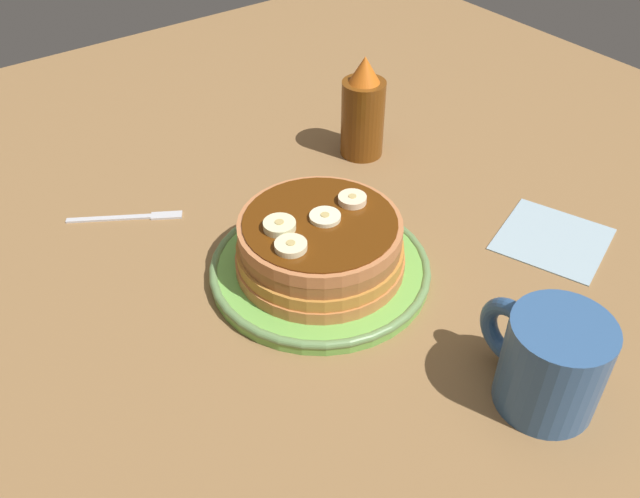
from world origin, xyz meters
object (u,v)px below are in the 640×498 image
at_px(banana_slice_3, 291,246).
at_px(coffee_mug, 549,361).
at_px(banana_slice_0, 323,216).
at_px(banana_slice_1, 352,200).
at_px(fork, 132,216).
at_px(syrup_bottle, 363,112).
at_px(plate, 320,268).
at_px(pancake_stack, 318,244).
at_px(banana_slice_2, 280,226).
at_px(napkin, 553,239).

xyz_separation_m(banana_slice_3, coffee_mug, (-0.22, -0.10, -0.03)).
bearing_deg(banana_slice_0, banana_slice_3, 112.23).
relative_size(banana_slice_1, fork, 0.25).
bearing_deg(syrup_bottle, fork, 81.32).
bearing_deg(coffee_mug, plate, 13.35).
xyz_separation_m(pancake_stack, coffee_mug, (-0.24, -0.06, 0.01)).
bearing_deg(fork, banana_slice_3, -162.84).
bearing_deg(banana_slice_2, fork, 21.88).
bearing_deg(banana_slice_1, banana_slice_3, 104.41).
bearing_deg(pancake_stack, fork, 29.13).
xyz_separation_m(pancake_stack, banana_slice_2, (0.01, 0.04, 0.03)).
relative_size(pancake_stack, syrup_bottle, 1.31).
relative_size(banana_slice_3, fork, 0.26).
xyz_separation_m(plate, banana_slice_0, (0.00, -0.01, 0.06)).
relative_size(pancake_stack, fork, 1.49).
height_order(pancake_stack, banana_slice_0, banana_slice_0).
distance_m(plate, banana_slice_2, 0.08).
bearing_deg(plate, banana_slice_2, 70.78).
height_order(napkin, syrup_bottle, syrup_bottle).
bearing_deg(coffee_mug, fork, 21.20).
relative_size(banana_slice_0, banana_slice_2, 0.98).
bearing_deg(pancake_stack, banana_slice_0, -68.95).
height_order(plate, banana_slice_2, banana_slice_2).
bearing_deg(pancake_stack, coffee_mug, -166.37).
height_order(banana_slice_0, napkin, banana_slice_0).
relative_size(banana_slice_2, fork, 0.27).
bearing_deg(fork, banana_slice_2, -158.12).
bearing_deg(banana_slice_1, banana_slice_2, 84.86).
distance_m(plate, coffee_mug, 0.25).
xyz_separation_m(banana_slice_1, fork, (0.20, 0.16, -0.07)).
relative_size(pancake_stack, banana_slice_0, 5.61).
distance_m(coffee_mug, napkin, 0.23).
bearing_deg(banana_slice_0, banana_slice_2, 78.04).
relative_size(coffee_mug, fork, 1.02).
bearing_deg(plate, fork, 29.31).
bearing_deg(plate, syrup_bottle, -49.27).
bearing_deg(napkin, syrup_bottle, 11.39).
relative_size(pancake_stack, napkin, 1.57).
xyz_separation_m(pancake_stack, banana_slice_0, (0.00, -0.01, 0.03)).
relative_size(plate, napkin, 2.05).
bearing_deg(banana_slice_2, pancake_stack, -108.48).
bearing_deg(napkin, banana_slice_0, 64.57).
height_order(pancake_stack, napkin, pancake_stack).
distance_m(pancake_stack, banana_slice_3, 0.06).
distance_m(banana_slice_1, napkin, 0.23).
distance_m(banana_slice_3, fork, 0.24).
relative_size(plate, syrup_bottle, 1.71).
bearing_deg(pancake_stack, banana_slice_1, -84.02).
relative_size(plate, banana_slice_2, 7.17).
relative_size(banana_slice_2, banana_slice_3, 1.03).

